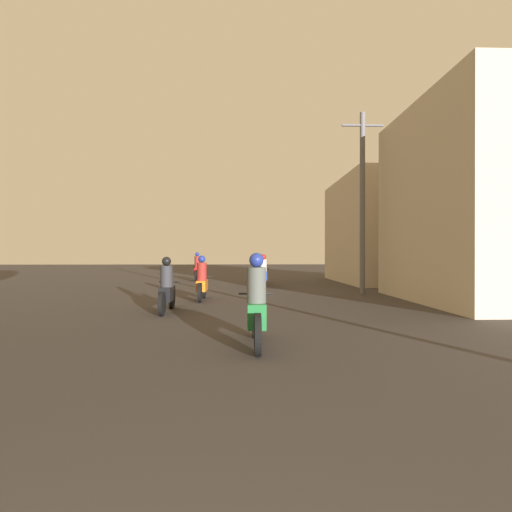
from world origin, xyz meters
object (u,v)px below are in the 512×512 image
motorcycle_orange (202,282)px  motorcycle_blue (264,274)px  motorcycle_black (167,290)px  utility_pole_far (362,199)px  building_right_near (489,203)px  motorcycle_green (256,308)px  motorcycle_yellow (261,272)px  building_right_far (381,231)px  motorcycle_red (197,269)px

motorcycle_orange → motorcycle_blue: motorcycle_blue is taller
motorcycle_black → utility_pole_far: utility_pole_far is taller
motorcycle_black → utility_pole_far: bearing=37.9°
motorcycle_black → building_right_near: building_right_near is taller
motorcycle_orange → utility_pole_far: (5.97, 1.92, 3.07)m
motorcycle_blue → building_right_near: size_ratio=0.31×
motorcycle_green → utility_pole_far: (4.38, 8.59, 3.04)m
motorcycle_blue → motorcycle_yellow: bearing=82.7°
motorcycle_yellow → utility_pole_far: bearing=-64.1°
building_right_far → motorcycle_blue: bearing=-154.7°
motorcycle_green → motorcycle_red: size_ratio=0.98×
motorcycle_green → motorcycle_orange: 6.86m
motorcycle_black → building_right_far: building_right_far is taller
motorcycle_orange → motorcycle_red: size_ratio=0.95×
motorcycle_yellow → motorcycle_blue: bearing=-96.3°
motorcycle_black → motorcycle_yellow: motorcycle_yellow is taller
motorcycle_yellow → building_right_near: size_ratio=0.30×
motorcycle_orange → building_right_far: bearing=37.3°
motorcycle_black → motorcycle_red: motorcycle_red is taller
motorcycle_yellow → building_right_near: (6.93, -8.39, 2.56)m
motorcycle_green → building_right_far: 16.99m
building_right_far → utility_pole_far: bearing=-114.6°
motorcycle_black → motorcycle_red: size_ratio=0.97×
building_right_near → motorcycle_orange: bearing=174.8°
building_right_far → motorcycle_green: bearing=-116.0°
utility_pole_far → motorcycle_black: bearing=-145.1°
motorcycle_black → building_right_far: 14.91m
motorcycle_red → building_right_near: 15.31m
motorcycle_orange → motorcycle_blue: size_ratio=0.92×
motorcycle_green → motorcycle_yellow: size_ratio=0.97×
motorcycle_blue → building_right_far: (6.65, 3.14, 2.21)m
motorcycle_red → building_right_far: size_ratio=0.25×
motorcycle_yellow → utility_pole_far: 7.38m
motorcycle_black → building_right_near: 10.37m
motorcycle_yellow → motorcycle_black: bearing=-113.3°
motorcycle_green → utility_pole_far: 10.11m
motorcycle_blue → motorcycle_red: 5.91m
motorcycle_blue → motorcycle_red: (-3.62, 4.67, 0.04)m
motorcycle_orange → motorcycle_green: bearing=-82.6°
motorcycle_red → utility_pole_far: 11.27m
motorcycle_yellow → utility_pole_far: (3.69, -5.63, 3.04)m
motorcycle_yellow → building_right_far: size_ratio=0.26×
motorcycle_red → building_right_near: building_right_near is taller
motorcycle_blue → utility_pole_far: bearing=-51.3°
motorcycle_red → building_right_far: (10.27, -1.53, 2.18)m
motorcycle_yellow → motorcycle_green: bearing=-100.1°
building_right_near → building_right_far: (-0.24, 9.31, -0.35)m
building_right_far → motorcycle_black: bearing=-130.7°
motorcycle_red → building_right_near: bearing=-47.8°
building_right_near → motorcycle_green: bearing=-142.6°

